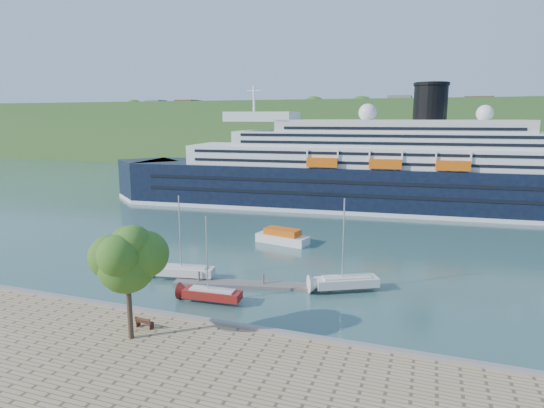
{
  "coord_description": "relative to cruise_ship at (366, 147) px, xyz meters",
  "views": [
    {
      "loc": [
        21.62,
        -32.2,
        18.01
      ],
      "look_at": [
        -0.08,
        30.0,
        5.41
      ],
      "focal_mm": 30.0,
      "sensor_mm": 36.0,
      "label": 1
    }
  ],
  "objects": [
    {
      "name": "cruise_ship",
      "position": [
        0.0,
        0.0,
        0.0
      ],
      "size": [
        109.78,
        25.11,
        24.44
      ],
      "primitive_type": null,
      "rotation": [
        0.0,
        0.0,
        0.09
      ],
      "color": "black",
      "rests_on": "ground"
    },
    {
      "name": "tender_launch",
      "position": [
        -7.58,
        -29.9,
        -11.14
      ],
      "size": [
        8.19,
        4.26,
        2.16
      ],
      "primitive_type": null,
      "rotation": [
        0.0,
        0.0,
        -0.21
      ],
      "color": "#DD570D",
      "rests_on": "ground"
    },
    {
      "name": "park_bench",
      "position": [
        -9.3,
        -61.29,
        -10.71
      ],
      "size": [
        1.63,
        0.74,
        1.03
      ],
      "primitive_type": null,
      "rotation": [
        0.0,
        0.0,
        -0.05
      ],
      "color": "#4D2816",
      "rests_on": "promenade"
    },
    {
      "name": "promenade_tree",
      "position": [
        -9.25,
        -63.18,
        -6.27
      ],
      "size": [
        5.98,
        5.98,
        9.91
      ],
      "primitive_type": null,
      "color": "#265B17",
      "rests_on": "promenade"
    },
    {
      "name": "far_hillside",
      "position": [
        -9.59,
        86.51,
        -0.22
      ],
      "size": [
        400.0,
        50.0,
        24.0
      ],
      "primitive_type": "cube",
      "color": "#285020",
      "rests_on": "ground"
    },
    {
      "name": "quay_coping",
      "position": [
        -9.59,
        -58.69,
        -11.07
      ],
      "size": [
        220.0,
        0.5,
        0.3
      ],
      "primitive_type": "cube",
      "color": "slate",
      "rests_on": "promenade"
    },
    {
      "name": "ground",
      "position": [
        -9.59,
        -58.49,
        -12.22
      ],
      "size": [
        400.0,
        400.0,
        0.0
      ],
      "primitive_type": "plane",
      "color": "#2E524E",
      "rests_on": "ground"
    },
    {
      "name": "floating_pontoon",
      "position": [
        -5.92,
        -47.42,
        -12.04
      ],
      "size": [
        16.08,
        5.38,
        0.36
      ],
      "primitive_type": null,
      "rotation": [
        0.0,
        0.0,
        0.22
      ],
      "color": "slate",
      "rests_on": "ground"
    },
    {
      "name": "sailboat_red",
      "position": [
        -7.47,
        -52.69,
        -8.06
      ],
      "size": [
        6.54,
        2.22,
        8.31
      ],
      "primitive_type": null,
      "rotation": [
        0.0,
        0.0,
        0.07
      ],
      "color": "maroon",
      "rests_on": "ground"
    },
    {
      "name": "sailboat_white_far",
      "position": [
        4.52,
        -45.25,
        -7.49
      ],
      "size": [
        7.43,
        5.23,
        9.46
      ],
      "primitive_type": null,
      "rotation": [
        0.0,
        0.0,
        0.49
      ],
      "color": "silver",
      "rests_on": "ground"
    },
    {
      "name": "sailboat_white_near",
      "position": [
        -13.29,
        -47.74,
        -7.64
      ],
      "size": [
        7.32,
        3.17,
        9.16
      ],
      "primitive_type": null,
      "rotation": [
        0.0,
        0.0,
        0.17
      ],
      "color": "silver",
      "rests_on": "ground"
    }
  ]
}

